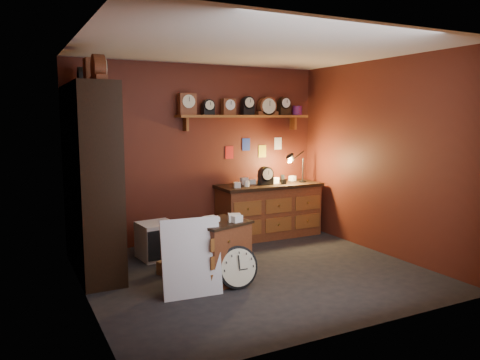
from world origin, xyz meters
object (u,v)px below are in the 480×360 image
at_px(shelving_unit, 88,171).
at_px(workbench, 269,207).
at_px(big_round_clock, 238,267).
at_px(low_cabinet, 219,249).

bearing_deg(shelving_unit, workbench, 9.87).
height_order(workbench, big_round_clock, workbench).
xyz_separation_m(workbench, low_cabinet, (-1.58, -1.57, -0.08)).
bearing_deg(workbench, shelving_unit, -170.13).
bearing_deg(shelving_unit, big_round_clock, -44.79).
xyz_separation_m(shelving_unit, workbench, (2.84, 0.49, -0.78)).
relative_size(shelving_unit, low_cabinet, 3.19).
xyz_separation_m(low_cabinet, big_round_clock, (0.10, -0.27, -0.16)).
bearing_deg(big_round_clock, workbench, 51.15).
relative_size(workbench, low_cabinet, 2.09).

